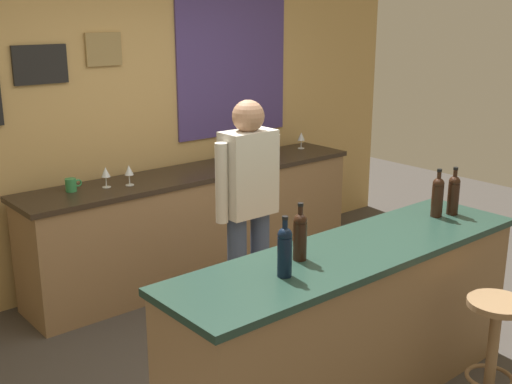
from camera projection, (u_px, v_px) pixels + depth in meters
The scene contains 16 objects.
ground_plane at pixel (300, 368), 4.00m from camera, with size 10.00×10.00×0.00m, color #423D38.
back_wall at pixel (130, 107), 5.12m from camera, with size 6.00×0.09×2.80m.
bar_counter at pixel (350, 325), 3.58m from camera, with size 2.31×0.60×0.92m.
side_counter at pixel (199, 223), 5.34m from camera, with size 3.00×0.56×0.90m.
bartender at pixel (249, 203), 4.22m from camera, with size 0.52×0.21×1.62m.
bar_stool at pixel (494, 338), 3.44m from camera, with size 0.32×0.32×0.68m.
wine_bottle_a at pixel (285, 250), 3.06m from camera, with size 0.07×0.07×0.31m.
wine_bottle_b at pixel (300, 235), 3.27m from camera, with size 0.07×0.07×0.31m.
wine_bottle_c at pixel (438, 196), 3.96m from camera, with size 0.07×0.07×0.31m.
wine_bottle_d at pixel (454, 193), 4.01m from camera, with size 0.07×0.07×0.31m.
wine_glass_a at pixel (106, 173), 4.70m from camera, with size 0.07×0.07×0.16m.
wine_glass_b at pixel (129, 171), 4.76m from camera, with size 0.07×0.07×0.16m.
wine_glass_c at pixel (219, 151), 5.45m from camera, with size 0.07×0.07×0.16m.
wine_glass_d at pixel (261, 148), 5.57m from camera, with size 0.07×0.07×0.16m.
wine_glass_e at pixel (301, 137), 6.03m from camera, with size 0.07×0.07×0.16m.
coffee_mug at pixel (71, 185), 4.61m from camera, with size 0.13×0.08×0.09m.
Camera 1 is at (-2.49, -2.54, 2.16)m, focal length 44.79 mm.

